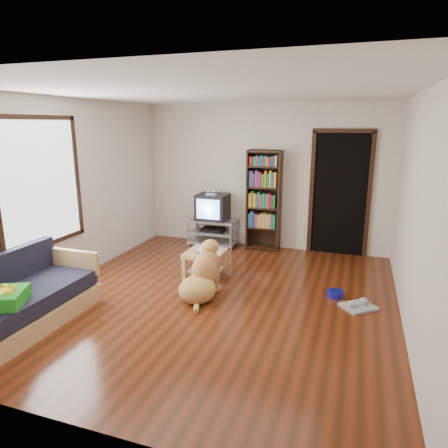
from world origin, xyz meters
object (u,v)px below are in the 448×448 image
(dog, at_px, (203,277))
(green_cushion, at_px, (2,298))
(tv_stand, at_px, (213,231))
(laptop, at_px, (204,251))
(grey_rag, at_px, (358,307))
(sofa, at_px, (21,304))
(coffee_table, at_px, (205,259))
(crt_tv, at_px, (213,206))
(bookshelf, at_px, (264,195))
(dog_bowl, at_px, (335,294))

(dog, bearing_deg, green_cushion, -131.80)
(tv_stand, bearing_deg, laptop, -73.95)
(laptop, distance_m, grey_rag, 2.26)
(sofa, distance_m, coffee_table, 2.50)
(laptop, height_order, grey_rag, laptop)
(coffee_table, xyz_separation_m, dog, (0.23, -0.66, 0.00))
(tv_stand, height_order, crt_tv, crt_tv)
(grey_rag, height_order, bookshelf, bookshelf)
(grey_rag, distance_m, tv_stand, 3.30)
(dog_bowl, xyz_separation_m, grey_rag, (0.30, -0.25, -0.03))
(tv_stand, bearing_deg, dog_bowl, -35.43)
(laptop, xyz_separation_m, dog, (0.23, -0.63, -0.13))
(green_cushion, xyz_separation_m, crt_tv, (0.85, 3.98, 0.25))
(sofa, xyz_separation_m, coffee_table, (1.44, 2.05, 0.02))
(grey_rag, bearing_deg, dog, -171.16)
(sofa, xyz_separation_m, dog, (1.66, 1.39, 0.02))
(bookshelf, xyz_separation_m, coffee_table, (-0.49, -1.67, -0.72))
(green_cushion, distance_m, coffee_table, 2.73)
(laptop, xyz_separation_m, bookshelf, (0.49, 1.70, 0.59))
(laptop, bearing_deg, bookshelf, 41.43)
(laptop, height_order, dog_bowl, laptop)
(grey_rag, bearing_deg, laptop, 171.65)
(dog_bowl, xyz_separation_m, dog, (-1.68, -0.56, 0.24))
(green_cushion, bearing_deg, dog, 22.97)
(crt_tv, bearing_deg, tv_stand, -90.00)
(crt_tv, bearing_deg, laptop, -74.15)
(bookshelf, height_order, sofa, bookshelf)
(laptop, height_order, dog, dog)
(sofa, bearing_deg, grey_rag, 25.01)
(dog_bowl, xyz_separation_m, crt_tv, (-2.37, 1.70, 0.70))
(crt_tv, distance_m, coffee_table, 1.73)
(green_cushion, height_order, sofa, sofa)
(laptop, bearing_deg, sofa, -158.03)
(green_cushion, height_order, crt_tv, crt_tv)
(grey_rag, xyz_separation_m, tv_stand, (-2.67, 1.93, 0.25))
(coffee_table, bearing_deg, dog_bowl, -3.10)
(crt_tv, distance_m, sofa, 3.81)
(dog_bowl, height_order, crt_tv, crt_tv)
(tv_stand, relative_size, bookshelf, 0.50)
(dog_bowl, bearing_deg, crt_tv, 144.22)
(grey_rag, relative_size, sofa, 0.22)
(dog_bowl, relative_size, dog, 0.23)
(crt_tv, distance_m, bookshelf, 0.99)
(dog, bearing_deg, grey_rag, 8.84)
(tv_stand, xyz_separation_m, sofa, (-0.97, -3.63, -0.01))
(dog_bowl, distance_m, coffee_table, 1.92)
(tv_stand, height_order, sofa, sofa)
(grey_rag, relative_size, coffee_table, 0.73)
(tv_stand, bearing_deg, green_cushion, -102.11)
(dog_bowl, relative_size, crt_tv, 0.38)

